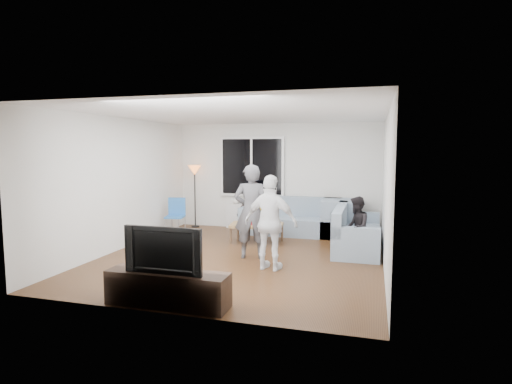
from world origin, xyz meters
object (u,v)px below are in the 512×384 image
(spectator_back, at_px, (253,207))
(coffee_table, at_px, (257,233))
(floor_lamp, at_px, (195,197))
(sofa_back_section, at_px, (290,216))
(player_right, at_px, (271,223))
(sofa_right_section, at_px, (357,229))
(tv_console, at_px, (168,289))
(player_left, at_px, (251,211))
(side_chair, at_px, (175,217))
(television, at_px, (167,249))
(spectator_right, at_px, (356,228))

(spectator_back, bearing_deg, coffee_table, -87.78)
(coffee_table, xyz_separation_m, floor_lamp, (-1.98, 1.24, 0.58))
(sofa_back_section, xyz_separation_m, player_right, (0.25, -2.88, 0.36))
(sofa_right_section, relative_size, tv_console, 1.25)
(player_right, bearing_deg, coffee_table, -58.46)
(floor_lamp, bearing_deg, player_right, -48.41)
(player_left, bearing_deg, tv_console, 67.28)
(sofa_right_section, distance_m, coffee_table, 2.10)
(side_chair, relative_size, television, 0.83)
(spectator_right, bearing_deg, floor_lamp, -117.32)
(sofa_right_section, height_order, television, television)
(television, bearing_deg, floor_lamp, 110.53)
(coffee_table, bearing_deg, television, -91.73)
(spectator_back, xyz_separation_m, tv_console, (0.27, -4.80, -0.38))
(sofa_back_section, xyz_separation_m, player_left, (-0.28, -2.26, 0.43))
(floor_lamp, bearing_deg, television, -69.47)
(coffee_table, distance_m, player_right, 2.10)
(tv_console, bearing_deg, side_chair, 115.73)
(side_chair, xyz_separation_m, television, (1.87, -3.87, 0.31))
(sofa_back_section, height_order, player_left, player_left)
(side_chair, distance_m, tv_console, 4.31)
(tv_console, xyz_separation_m, television, (0.00, 0.00, 0.52))
(player_right, distance_m, spectator_right, 1.73)
(player_left, relative_size, tv_console, 1.07)
(coffee_table, height_order, spectator_back, spectator_back)
(coffee_table, bearing_deg, floor_lamp, 148.00)
(spectator_back, height_order, television, spectator_back)
(television, bearing_deg, player_left, 81.82)
(floor_lamp, relative_size, player_left, 0.91)
(coffee_table, bearing_deg, spectator_back, 110.21)
(player_right, distance_m, tv_console, 2.16)
(television, bearing_deg, tv_console, 0.00)
(player_right, distance_m, spectator_back, 3.14)
(floor_lamp, bearing_deg, spectator_back, -6.60)
(side_chair, bearing_deg, coffee_table, -15.18)
(sofa_back_section, xyz_separation_m, television, (-0.64, -4.77, 0.31))
(spectator_right, relative_size, television, 1.10)
(coffee_table, bearing_deg, sofa_right_section, -2.60)
(sofa_back_section, height_order, spectator_right, spectator_right)
(floor_lamp, xyz_separation_m, tv_console, (1.87, -4.98, -0.56))
(player_right, xyz_separation_m, tv_console, (-0.88, -1.89, -0.56))
(floor_lamp, height_order, spectator_back, floor_lamp)
(player_right, bearing_deg, floor_lamp, -39.34)
(side_chair, relative_size, floor_lamp, 0.55)
(floor_lamp, bearing_deg, sofa_back_section, -4.89)
(side_chair, height_order, floor_lamp, floor_lamp)
(coffee_table, relative_size, television, 1.06)
(sofa_back_section, bearing_deg, sofa_right_section, -35.51)
(spectator_right, bearing_deg, sofa_back_section, -139.91)
(sofa_back_section, distance_m, television, 4.82)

